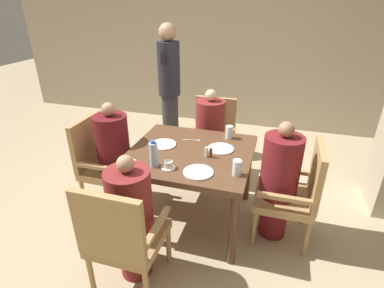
{
  "coord_description": "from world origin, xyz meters",
  "views": [
    {
      "loc": [
        0.69,
        -2.27,
        1.96
      ],
      "look_at": [
        0.0,
        0.05,
        0.78
      ],
      "focal_mm": 28.0,
      "sensor_mm": 36.0,
      "label": 1
    }
  ],
  "objects_px": {
    "chair_near_corner": "(122,235)",
    "glass_tall_near": "(229,132)",
    "water_bottle": "(154,154)",
    "chair_right_side": "(295,191)",
    "chair_left_side": "(102,160)",
    "diner_in_right_chair": "(279,181)",
    "plate_main_left": "(163,144)",
    "plate_dessert_center": "(198,172)",
    "diner_in_near_chair": "(131,217)",
    "standing_host": "(169,86)",
    "chair_far_side": "(212,136)",
    "glass_tall_mid": "(237,168)",
    "plate_main_right": "(221,149)",
    "diner_in_left_chair": "(114,155)",
    "diner_in_far_chair": "(210,135)",
    "bowl_small": "(130,165)",
    "teacup_with_saucer": "(168,165)"
  },
  "relations": [
    {
      "from": "standing_host",
      "to": "diner_in_near_chair",
      "type": "bearing_deg",
      "value": -77.0
    },
    {
      "from": "plate_main_right",
      "to": "glass_tall_mid",
      "type": "xyz_separation_m",
      "value": [
        0.21,
        -0.39,
        0.06
      ]
    },
    {
      "from": "chair_left_side",
      "to": "glass_tall_mid",
      "type": "relative_size",
      "value": 7.26
    },
    {
      "from": "bowl_small",
      "to": "glass_tall_mid",
      "type": "height_order",
      "value": "glass_tall_mid"
    },
    {
      "from": "diner_in_near_chair",
      "to": "glass_tall_near",
      "type": "distance_m",
      "value": 1.27
    },
    {
      "from": "teacup_with_saucer",
      "to": "glass_tall_near",
      "type": "distance_m",
      "value": 0.8
    },
    {
      "from": "chair_far_side",
      "to": "diner_in_right_chair",
      "type": "height_order",
      "value": "diner_in_right_chair"
    },
    {
      "from": "teacup_with_saucer",
      "to": "chair_right_side",
      "type": "bearing_deg",
      "value": 18.08
    },
    {
      "from": "diner_in_far_chair",
      "to": "chair_right_side",
      "type": "relative_size",
      "value": 1.18
    },
    {
      "from": "standing_host",
      "to": "chair_far_side",
      "type": "bearing_deg",
      "value": -33.97
    },
    {
      "from": "diner_in_left_chair",
      "to": "diner_in_near_chair",
      "type": "xyz_separation_m",
      "value": [
        0.57,
        -0.76,
        -0.04
      ]
    },
    {
      "from": "chair_left_side",
      "to": "glass_tall_near",
      "type": "relative_size",
      "value": 7.26
    },
    {
      "from": "diner_in_near_chair",
      "to": "standing_host",
      "type": "xyz_separation_m",
      "value": [
        -0.49,
        2.13,
        0.38
      ]
    },
    {
      "from": "diner_in_left_chair",
      "to": "chair_right_side",
      "type": "distance_m",
      "value": 1.72
    },
    {
      "from": "chair_far_side",
      "to": "chair_right_side",
      "type": "distance_m",
      "value": 1.29
    },
    {
      "from": "diner_in_near_chair",
      "to": "teacup_with_saucer",
      "type": "xyz_separation_m",
      "value": [
        0.13,
        0.43,
        0.22
      ]
    },
    {
      "from": "plate_main_left",
      "to": "glass_tall_near",
      "type": "xyz_separation_m",
      "value": [
        0.56,
        0.33,
        0.06
      ]
    },
    {
      "from": "chair_left_side",
      "to": "diner_in_right_chair",
      "type": "xyz_separation_m",
      "value": [
        1.72,
        0.0,
        0.07
      ]
    },
    {
      "from": "diner_in_far_chair",
      "to": "glass_tall_mid",
      "type": "bearing_deg",
      "value": -66.04
    },
    {
      "from": "bowl_small",
      "to": "diner_in_right_chair",
      "type": "bearing_deg",
      "value": 18.98
    },
    {
      "from": "chair_right_side",
      "to": "glass_tall_near",
      "type": "bearing_deg",
      "value": 149.8
    },
    {
      "from": "chair_right_side",
      "to": "glass_tall_mid",
      "type": "height_order",
      "value": "chair_right_side"
    },
    {
      "from": "diner_in_right_chair",
      "to": "glass_tall_near",
      "type": "xyz_separation_m",
      "value": [
        -0.51,
        0.38,
        0.23
      ]
    },
    {
      "from": "chair_far_side",
      "to": "plate_main_right",
      "type": "xyz_separation_m",
      "value": [
        0.25,
        -0.78,
        0.24
      ]
    },
    {
      "from": "standing_host",
      "to": "teacup_with_saucer",
      "type": "bearing_deg",
      "value": -69.91
    },
    {
      "from": "chair_near_corner",
      "to": "teacup_with_saucer",
      "type": "xyz_separation_m",
      "value": [
        0.13,
        0.57,
        0.27
      ]
    },
    {
      "from": "diner_in_left_chair",
      "to": "chair_near_corner",
      "type": "relative_size",
      "value": 1.2
    },
    {
      "from": "chair_left_side",
      "to": "plate_dessert_center",
      "type": "height_order",
      "value": "chair_left_side"
    },
    {
      "from": "water_bottle",
      "to": "chair_right_side",
      "type": "bearing_deg",
      "value": 16.23
    },
    {
      "from": "chair_left_side",
      "to": "diner_in_right_chair",
      "type": "bearing_deg",
      "value": 0.0
    },
    {
      "from": "standing_host",
      "to": "glass_tall_near",
      "type": "xyz_separation_m",
      "value": [
        0.99,
        -1.0,
        -0.12
      ]
    },
    {
      "from": "chair_left_side",
      "to": "diner_in_near_chair",
      "type": "relative_size",
      "value": 0.89
    },
    {
      "from": "chair_right_side",
      "to": "chair_far_side",
      "type": "bearing_deg",
      "value": 135.94
    },
    {
      "from": "chair_right_side",
      "to": "plate_main_right",
      "type": "relative_size",
      "value": 3.87
    },
    {
      "from": "chair_right_side",
      "to": "water_bottle",
      "type": "relative_size",
      "value": 4.04
    },
    {
      "from": "chair_far_side",
      "to": "plate_dessert_center",
      "type": "distance_m",
      "value": 1.26
    },
    {
      "from": "diner_in_right_chair",
      "to": "plate_main_right",
      "type": "relative_size",
      "value": 4.62
    },
    {
      "from": "diner_in_right_chair",
      "to": "plate_dessert_center",
      "type": "xyz_separation_m",
      "value": [
        -0.62,
        -0.33,
        0.17
      ]
    },
    {
      "from": "diner_in_far_chair",
      "to": "chair_right_side",
      "type": "height_order",
      "value": "diner_in_far_chair"
    },
    {
      "from": "plate_dessert_center",
      "to": "glass_tall_near",
      "type": "height_order",
      "value": "glass_tall_near"
    },
    {
      "from": "chair_left_side",
      "to": "bowl_small",
      "type": "height_order",
      "value": "chair_left_side"
    },
    {
      "from": "chair_left_side",
      "to": "water_bottle",
      "type": "xyz_separation_m",
      "value": [
        0.72,
        -0.33,
        0.34
      ]
    },
    {
      "from": "chair_near_corner",
      "to": "glass_tall_near",
      "type": "distance_m",
      "value": 1.4
    },
    {
      "from": "chair_left_side",
      "to": "chair_right_side",
      "type": "height_order",
      "value": "same"
    },
    {
      "from": "standing_host",
      "to": "glass_tall_near",
      "type": "bearing_deg",
      "value": -45.3
    },
    {
      "from": "plate_main_left",
      "to": "glass_tall_near",
      "type": "relative_size",
      "value": 1.88
    },
    {
      "from": "teacup_with_saucer",
      "to": "diner_in_far_chair",
      "type": "bearing_deg",
      "value": 85.53
    },
    {
      "from": "plate_main_right",
      "to": "chair_near_corner",
      "type": "bearing_deg",
      "value": -114.72
    },
    {
      "from": "diner_in_left_chair",
      "to": "glass_tall_near",
      "type": "height_order",
      "value": "diner_in_left_chair"
    },
    {
      "from": "diner_in_near_chair",
      "to": "glass_tall_near",
      "type": "relative_size",
      "value": 8.19
    }
  ]
}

